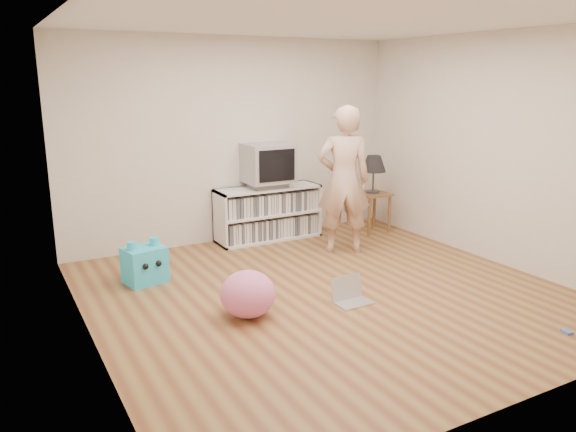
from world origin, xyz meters
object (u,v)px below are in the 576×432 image
at_px(media_unit, 268,213).
at_px(laptop, 350,295).
at_px(table_lamp, 374,165).
at_px(crt_tv, 268,163).
at_px(side_table, 372,202).
at_px(plush_pink, 248,294).
at_px(person, 344,180).
at_px(dvd_deck, 268,184).
at_px(plush_blue, 145,264).

height_order(media_unit, laptop, media_unit).
relative_size(table_lamp, laptop, 1.47).
bearing_deg(crt_tv, side_table, -14.39).
relative_size(media_unit, crt_tv, 2.33).
distance_m(crt_tv, plush_pink, 2.63).
xyz_separation_m(crt_tv, person, (0.55, -0.93, -0.13)).
xyz_separation_m(media_unit, person, (0.55, -0.95, 0.54)).
height_order(side_table, laptop, side_table).
bearing_deg(side_table, table_lamp, 180.00).
xyz_separation_m(media_unit, side_table, (1.43, -0.39, 0.07)).
relative_size(dvd_deck, plush_pink, 0.90).
bearing_deg(dvd_deck, crt_tv, -90.00).
height_order(dvd_deck, side_table, dvd_deck).
bearing_deg(dvd_deck, laptop, -97.13).
bearing_deg(table_lamp, plush_blue, -171.87).
bearing_deg(person, dvd_deck, -35.69).
relative_size(table_lamp, plush_blue, 1.10).
distance_m(media_unit, plush_blue, 2.07).
xyz_separation_m(side_table, person, (-0.88, -0.57, 0.48)).
xyz_separation_m(media_unit, dvd_deck, (-0.00, -0.02, 0.39)).
bearing_deg(laptop, side_table, 47.02).
bearing_deg(plush_blue, table_lamp, -4.30).
distance_m(media_unit, dvd_deck, 0.39).
bearing_deg(dvd_deck, media_unit, 90.00).
distance_m(media_unit, plush_pink, 2.52).
distance_m(dvd_deck, table_lamp, 1.49).
height_order(laptop, plush_blue, plush_blue).
bearing_deg(person, side_table, -123.21).
xyz_separation_m(media_unit, plush_pink, (-1.29, -2.16, -0.14)).
relative_size(media_unit, dvd_deck, 3.11).
xyz_separation_m(media_unit, table_lamp, (1.43, -0.39, 0.59)).
height_order(person, laptop, person).
relative_size(dvd_deck, laptop, 1.29).
distance_m(crt_tv, person, 1.09).
xyz_separation_m(side_table, plush_pink, (-2.72, -1.77, -0.20)).
bearing_deg(plush_pink, crt_tv, 58.89).
relative_size(side_table, plush_pink, 1.10).
relative_size(person, plush_blue, 3.82).
xyz_separation_m(table_lamp, plush_pink, (-2.72, -1.77, -0.73)).
xyz_separation_m(dvd_deck, crt_tv, (0.00, -0.00, 0.29)).
bearing_deg(media_unit, crt_tv, -90.00).
height_order(side_table, table_lamp, table_lamp).
bearing_deg(side_table, plush_blue, -171.87).
xyz_separation_m(dvd_deck, laptop, (-0.29, -2.30, -0.67)).
xyz_separation_m(person, plush_blue, (-2.42, 0.10, -0.69)).
distance_m(side_table, plush_pink, 3.25).
distance_m(person, plush_pink, 2.30).
distance_m(dvd_deck, plush_pink, 2.56).
bearing_deg(table_lamp, media_unit, 164.90).
distance_m(dvd_deck, person, 1.10).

